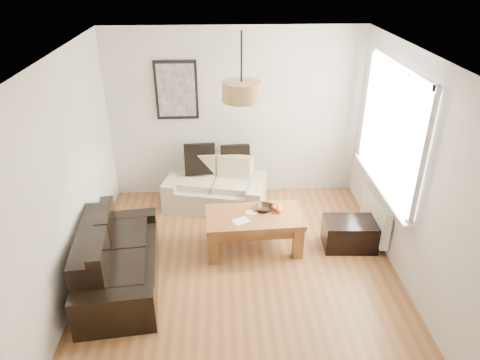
{
  "coord_description": "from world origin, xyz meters",
  "views": [
    {
      "loc": [
        -0.22,
        -4.1,
        3.51
      ],
      "look_at": [
        0.0,
        0.6,
        1.05
      ],
      "focal_mm": 32.99,
      "sensor_mm": 36.0,
      "label": 1
    }
  ],
  "objects_px": {
    "sofa_leather": "(118,257)",
    "ottoman": "(350,234)",
    "coffee_table": "(254,231)",
    "loveseat_cream": "(216,184)"
  },
  "relations": [
    {
      "from": "sofa_leather",
      "to": "ottoman",
      "type": "distance_m",
      "value": 2.95
    },
    {
      "from": "sofa_leather",
      "to": "coffee_table",
      "type": "bearing_deg",
      "value": -75.13
    },
    {
      "from": "ottoman",
      "to": "loveseat_cream",
      "type": "bearing_deg",
      "value": 147.01
    },
    {
      "from": "coffee_table",
      "to": "ottoman",
      "type": "distance_m",
      "value": 1.27
    },
    {
      "from": "loveseat_cream",
      "to": "coffee_table",
      "type": "bearing_deg",
      "value": -53.27
    },
    {
      "from": "loveseat_cream",
      "to": "ottoman",
      "type": "distance_m",
      "value": 2.11
    },
    {
      "from": "sofa_leather",
      "to": "coffee_table",
      "type": "height_order",
      "value": "sofa_leather"
    },
    {
      "from": "loveseat_cream",
      "to": "coffee_table",
      "type": "height_order",
      "value": "loveseat_cream"
    },
    {
      "from": "sofa_leather",
      "to": "ottoman",
      "type": "relative_size",
      "value": 2.52
    },
    {
      "from": "sofa_leather",
      "to": "coffee_table",
      "type": "xyz_separation_m",
      "value": [
        1.61,
        0.62,
        -0.12
      ]
    }
  ]
}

